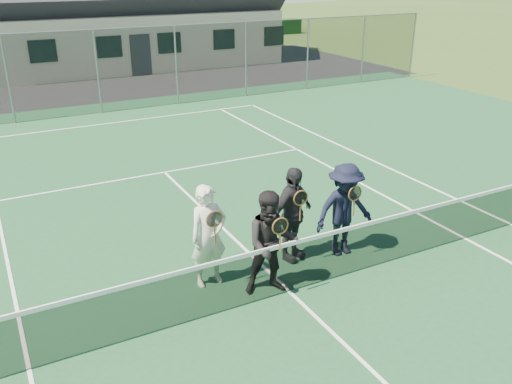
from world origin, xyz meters
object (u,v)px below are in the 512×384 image
tennis_net (290,265)px  player_d (344,210)px  player_c (292,214)px  player_b (271,243)px  player_a (209,236)px

tennis_net → player_d: (1.57, 0.68, 0.38)m
player_c → player_b: bearing=-137.9°
tennis_net → player_d: player_d is taller
tennis_net → player_b: size_ratio=6.49×
tennis_net → player_a: (-1.06, 0.88, 0.38)m
tennis_net → player_b: 0.49m
tennis_net → player_c: player_c is taller
tennis_net → player_a: size_ratio=6.49×
player_a → player_d: 2.64m
player_b → player_c: (0.87, 0.79, 0.00)m
player_a → player_c: same height
player_a → player_d: (2.63, -0.20, -0.00)m
player_a → player_c: size_ratio=1.00×
player_b → player_c: same height
tennis_net → player_b: (-0.26, 0.17, 0.38)m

